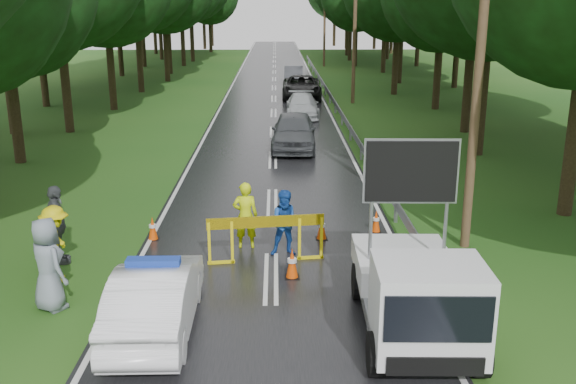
{
  "coord_description": "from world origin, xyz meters",
  "views": [
    {
      "loc": [
        0.14,
        -14.06,
        6.27
      ],
      "look_at": [
        0.46,
        2.84,
        1.3
      ],
      "focal_mm": 40.0,
      "sensor_mm": 36.0,
      "label": 1
    }
  ],
  "objects_px": {
    "queue_car_first": "(294,131)",
    "queue_car_third": "(302,87)",
    "barrier": "(266,228)",
    "queue_car_fourth": "(294,75)",
    "officer": "(245,215)",
    "civilian": "(287,223)",
    "police_sedan": "(156,298)",
    "work_truck": "(416,291)",
    "queue_car_second": "(302,106)"
  },
  "relations": [
    {
      "from": "queue_car_first",
      "to": "queue_car_third",
      "type": "bearing_deg",
      "value": 89.07
    },
    {
      "from": "civilian",
      "to": "queue_car_first",
      "type": "relative_size",
      "value": 0.36
    },
    {
      "from": "queue_car_fourth",
      "to": "queue_car_second",
      "type": "bearing_deg",
      "value": -87.97
    },
    {
      "from": "queue_car_second",
      "to": "queue_car_first",
      "type": "bearing_deg",
      "value": -94.52
    },
    {
      "from": "work_truck",
      "to": "queue_car_third",
      "type": "distance_m",
      "value": 33.09
    },
    {
      "from": "barrier",
      "to": "queue_car_fourth",
      "type": "bearing_deg",
      "value": 80.41
    },
    {
      "from": "work_truck",
      "to": "queue_car_second",
      "type": "distance_m",
      "value": 25.67
    },
    {
      "from": "queue_car_second",
      "to": "queue_car_fourth",
      "type": "distance_m",
      "value": 16.09
    },
    {
      "from": "police_sedan",
      "to": "work_truck",
      "type": "bearing_deg",
      "value": 174.64
    },
    {
      "from": "police_sedan",
      "to": "officer",
      "type": "bearing_deg",
      "value": -110.01
    },
    {
      "from": "work_truck",
      "to": "officer",
      "type": "relative_size",
      "value": 2.58
    },
    {
      "from": "work_truck",
      "to": "queue_car_fourth",
      "type": "relative_size",
      "value": 1.09
    },
    {
      "from": "civilian",
      "to": "queue_car_second",
      "type": "distance_m",
      "value": 21.31
    },
    {
      "from": "civilian",
      "to": "barrier",
      "type": "bearing_deg",
      "value": -140.38
    },
    {
      "from": "barrier",
      "to": "officer",
      "type": "relative_size",
      "value": 1.61
    },
    {
      "from": "barrier",
      "to": "queue_car_third",
      "type": "xyz_separation_m",
      "value": [
        2.05,
        29.18,
        -0.13
      ]
    },
    {
      "from": "civilian",
      "to": "queue_car_fourth",
      "type": "relative_size",
      "value": 0.41
    },
    {
      "from": "officer",
      "to": "queue_car_first",
      "type": "bearing_deg",
      "value": -98.48
    },
    {
      "from": "civilian",
      "to": "queue_car_third",
      "type": "relative_size",
      "value": 0.31
    },
    {
      "from": "civilian",
      "to": "queue_car_third",
      "type": "xyz_separation_m",
      "value": [
        1.53,
        28.7,
        -0.09
      ]
    },
    {
      "from": "queue_car_first",
      "to": "barrier",
      "type": "bearing_deg",
      "value": -92.03
    },
    {
      "from": "barrier",
      "to": "queue_car_third",
      "type": "distance_m",
      "value": 29.25
    },
    {
      "from": "police_sedan",
      "to": "work_truck",
      "type": "relative_size",
      "value": 0.9
    },
    {
      "from": "police_sedan",
      "to": "barrier",
      "type": "distance_m",
      "value": 4.09
    },
    {
      "from": "queue_car_third",
      "to": "queue_car_fourth",
      "type": "distance_m",
      "value": 8.67
    },
    {
      "from": "work_truck",
      "to": "civilian",
      "type": "height_order",
      "value": "work_truck"
    },
    {
      "from": "queue_car_first",
      "to": "queue_car_second",
      "type": "relative_size",
      "value": 1.07
    },
    {
      "from": "police_sedan",
      "to": "barrier",
      "type": "height_order",
      "value": "police_sedan"
    },
    {
      "from": "work_truck",
      "to": "barrier",
      "type": "xyz_separation_m",
      "value": [
        -2.93,
        3.9,
        -0.08
      ]
    },
    {
      "from": "police_sedan",
      "to": "civilian",
      "type": "bearing_deg",
      "value": -124.49
    },
    {
      "from": "officer",
      "to": "civilian",
      "type": "distance_m",
      "value": 1.2
    },
    {
      "from": "queue_car_second",
      "to": "officer",
      "type": "bearing_deg",
      "value": -96.12
    },
    {
      "from": "work_truck",
      "to": "queue_car_second",
      "type": "xyz_separation_m",
      "value": [
        -1.13,
        25.64,
        -0.35
      ]
    },
    {
      "from": "police_sedan",
      "to": "barrier",
      "type": "bearing_deg",
      "value": -122.08
    },
    {
      "from": "queue_car_first",
      "to": "police_sedan",
      "type": "bearing_deg",
      "value": -98.27
    },
    {
      "from": "work_truck",
      "to": "queue_car_first",
      "type": "height_order",
      "value": "work_truck"
    },
    {
      "from": "work_truck",
      "to": "queue_car_first",
      "type": "bearing_deg",
      "value": 97.94
    },
    {
      "from": "barrier",
      "to": "queue_car_fourth",
      "type": "height_order",
      "value": "queue_car_fourth"
    },
    {
      "from": "police_sedan",
      "to": "queue_car_third",
      "type": "relative_size",
      "value": 0.75
    },
    {
      "from": "queue_car_first",
      "to": "queue_car_third",
      "type": "relative_size",
      "value": 0.85
    },
    {
      "from": "civilian",
      "to": "queue_car_second",
      "type": "relative_size",
      "value": 0.39
    },
    {
      "from": "officer",
      "to": "queue_car_fourth",
      "type": "xyz_separation_m",
      "value": [
        2.29,
        36.84,
        -0.2
      ]
    },
    {
      "from": "queue_car_second",
      "to": "queue_car_third",
      "type": "xyz_separation_m",
      "value": [
        0.25,
        7.43,
        0.14
      ]
    },
    {
      "from": "queue_car_fourth",
      "to": "queue_car_first",
      "type": "bearing_deg",
      "value": -89.75
    },
    {
      "from": "police_sedan",
      "to": "queue_car_first",
      "type": "relative_size",
      "value": 0.88
    },
    {
      "from": "queue_car_first",
      "to": "queue_car_third",
      "type": "height_order",
      "value": "queue_car_first"
    },
    {
      "from": "work_truck",
      "to": "queue_car_fourth",
      "type": "xyz_separation_m",
      "value": [
        -1.19,
        41.74,
        -0.29
      ]
    },
    {
      "from": "barrier",
      "to": "civilian",
      "type": "xyz_separation_m",
      "value": [
        0.52,
        0.47,
        -0.05
      ]
    },
    {
      "from": "officer",
      "to": "civilian",
      "type": "relative_size",
      "value": 1.04
    },
    {
      "from": "civilian",
      "to": "queue_car_fourth",
      "type": "distance_m",
      "value": 37.39
    }
  ]
}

